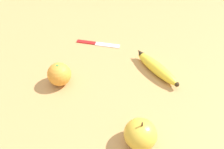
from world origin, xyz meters
TOP-DOWN VIEW (x-y plane):
  - ground_plane at (0.00, 0.00)m, footprint 3.00×3.00m
  - banana at (-0.13, -0.17)m, footprint 0.20×0.10m
  - orange at (0.09, 0.07)m, footprint 0.08×0.08m
  - apple at (-0.23, 0.09)m, footprint 0.08×0.08m
  - paring_knife at (0.14, -0.16)m, footprint 0.16×0.09m

SIDE VIEW (x-z plane):
  - ground_plane at x=0.00m, z-range 0.00..0.00m
  - paring_knife at x=0.14m, z-range 0.00..0.01m
  - banana at x=-0.13m, z-range 0.00..0.04m
  - apple at x=-0.23m, z-range -0.01..0.08m
  - orange at x=0.09m, z-range 0.00..0.08m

